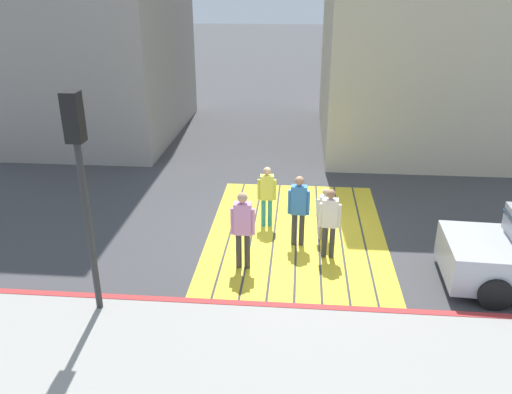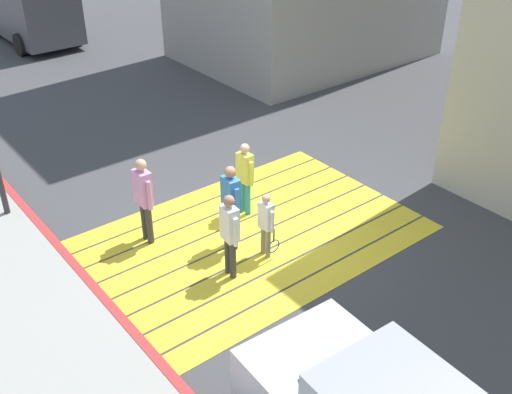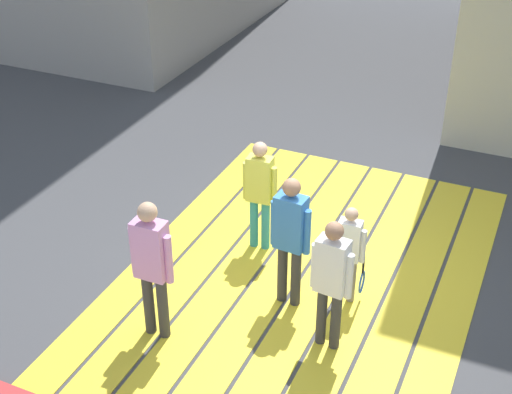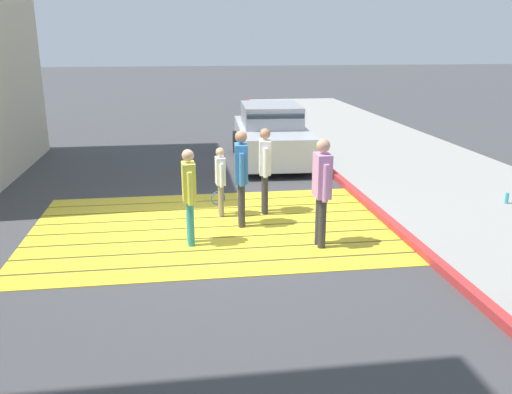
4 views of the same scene
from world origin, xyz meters
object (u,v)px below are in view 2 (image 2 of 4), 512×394
at_px(pedestrian_adult_lead, 231,202).
at_px(pedestrian_child_with_racket, 266,222).
at_px(pedestrian_adult_trailing, 245,174).
at_px(pedestrian_teen_behind, 144,195).
at_px(van_down_street, 28,6).
at_px(pedestrian_adult_side, 230,230).

bearing_deg(pedestrian_adult_lead, pedestrian_child_with_racket, -62.78).
height_order(pedestrian_adult_trailing, pedestrian_teen_behind, pedestrian_teen_behind).
bearing_deg(pedestrian_adult_trailing, van_down_street, 85.57).
bearing_deg(pedestrian_adult_side, pedestrian_adult_lead, 52.16).
height_order(van_down_street, pedestrian_teen_behind, van_down_street).
xyz_separation_m(pedestrian_adult_lead, pedestrian_teen_behind, (-1.16, 1.18, 0.02)).
distance_m(pedestrian_adult_side, pedestrian_child_with_racket, 0.89).
height_order(pedestrian_adult_lead, pedestrian_teen_behind, pedestrian_teen_behind).
bearing_deg(pedestrian_teen_behind, pedestrian_adult_side, -71.53).
height_order(van_down_street, pedestrian_adult_trailing, van_down_street).
bearing_deg(van_down_street, pedestrian_adult_side, -99.12).
relative_size(pedestrian_adult_lead, pedestrian_teen_behind, 0.98).
relative_size(pedestrian_adult_side, pedestrian_child_with_racket, 1.25).
bearing_deg(van_down_street, pedestrian_adult_trailing, -94.43).
xyz_separation_m(pedestrian_adult_lead, pedestrian_child_with_racket, (0.33, -0.64, -0.26)).
bearing_deg(pedestrian_child_with_racket, pedestrian_adult_trailing, 66.85).
height_order(pedestrian_adult_lead, pedestrian_child_with_racket, pedestrian_adult_lead).
distance_m(van_down_street, pedestrian_child_with_racket, 16.48).
bearing_deg(pedestrian_child_with_racket, pedestrian_adult_side, -176.40).
relative_size(pedestrian_adult_trailing, pedestrian_child_with_racket, 1.20).
relative_size(pedestrian_adult_trailing, pedestrian_teen_behind, 0.90).
relative_size(van_down_street, pedestrian_adult_trailing, 3.24).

